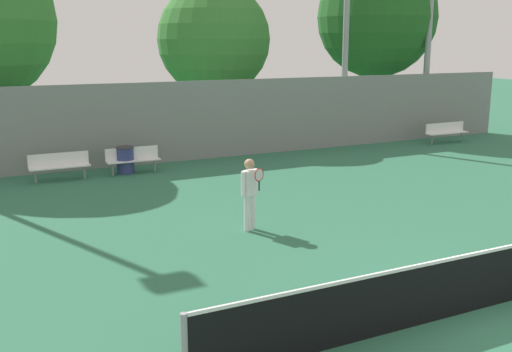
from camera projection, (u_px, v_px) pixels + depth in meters
ground_plane at (480, 309)px, 9.72m from camera, size 100.00×100.00×0.00m
tennis_net at (482, 279)px, 9.61m from camera, size 10.21×0.09×1.00m
tennis_player at (250, 190)px, 13.57m from camera, size 0.51×0.49×1.67m
bench_courtside_near at (59, 164)px, 18.62m from camera, size 1.83×0.40×0.85m
bench_courtside_far at (133, 157)px, 19.64m from camera, size 1.75×0.40×0.85m
bench_adjacent_court at (446, 130)px, 25.57m from camera, size 2.10×0.40×0.85m
light_pole_center_back at (430, 6)px, 25.91m from camera, size 0.90×0.60×9.98m
trash_bin at (125, 160)px, 19.64m from camera, size 0.59×0.59×0.88m
back_fence at (185, 121)px, 21.53m from camera, size 30.36×0.06×2.87m
tree_green_tall at (377, 18)px, 27.73m from camera, size 5.51×5.51×8.09m
tree_dark_dense at (214, 40)px, 25.81m from camera, size 4.86×4.86×6.76m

